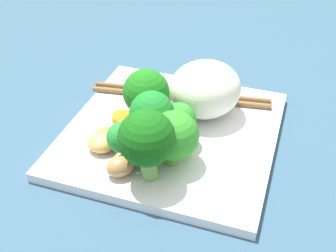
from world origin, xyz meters
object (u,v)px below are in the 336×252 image
object	(u,v)px
square_plate	(172,133)
carrot_slice_2	(106,134)
broccoli_floret_0	(179,120)
chopstick_pair	(181,95)
rice_mound	(205,89)

from	to	relation	value
square_plate	carrot_slice_2	xyz separation A→B (cm)	(7.01, 3.61, 0.96)
square_plate	carrot_slice_2	distance (cm)	7.94
broccoli_floret_0	chopstick_pair	world-z (taller)	broccoli_floret_0
square_plate	broccoli_floret_0	size ratio (longest dim) A/B	4.65
square_plate	broccoli_floret_0	distance (cm)	4.59
carrot_slice_2	rice_mound	bearing A→B (deg)	-140.23
square_plate	broccoli_floret_0	world-z (taller)	broccoli_floret_0
broccoli_floret_0	carrot_slice_2	world-z (taller)	broccoli_floret_0
rice_mound	chopstick_pair	size ratio (longest dim) A/B	0.37
chopstick_pair	carrot_slice_2	bearing A→B (deg)	53.66
rice_mound	chopstick_pair	xyz separation A→B (cm)	(3.80, -2.53, -3.16)
square_plate	rice_mound	bearing A→B (deg)	-121.92
square_plate	carrot_slice_2	size ratio (longest dim) A/B	11.40
rice_mound	broccoli_floret_0	world-z (taller)	rice_mound
rice_mound	broccoli_floret_0	size ratio (longest dim) A/B	1.69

